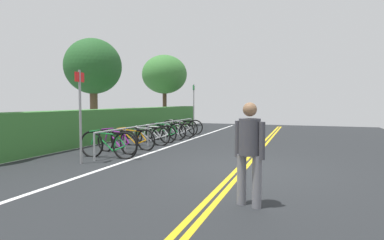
# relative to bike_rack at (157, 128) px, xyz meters

# --- Properties ---
(ground_plane) EXTENTS (29.25, 11.58, 0.05)m
(ground_plane) POSITION_rel_bike_rack_xyz_m (-3.53, -3.86, -0.60)
(ground_plane) COLOR #232628
(centre_line_yellow_inner) EXTENTS (26.33, 0.10, 0.00)m
(centre_line_yellow_inner) POSITION_rel_bike_rack_xyz_m (-3.53, -3.94, -0.58)
(centre_line_yellow_inner) COLOR gold
(centre_line_yellow_inner) RESTS_ON ground_plane
(centre_line_yellow_outer) EXTENTS (26.33, 0.10, 0.00)m
(centre_line_yellow_outer) POSITION_rel_bike_rack_xyz_m (-3.53, -3.78, -0.58)
(centre_line_yellow_outer) COLOR gold
(centre_line_yellow_outer) RESTS_ON ground_plane
(bike_lane_stripe_white) EXTENTS (26.33, 0.12, 0.00)m
(bike_lane_stripe_white) POSITION_rel_bike_rack_xyz_m (-3.53, -0.83, -0.58)
(bike_lane_stripe_white) COLOR white
(bike_lane_stripe_white) RESTS_ON ground_plane
(bike_rack) EXTENTS (7.64, 0.05, 0.76)m
(bike_rack) POSITION_rel_bike_rack_xyz_m (0.00, 0.00, 0.00)
(bike_rack) COLOR #9EA0A5
(bike_rack) RESTS_ON ground_plane
(bicycle_0) EXTENTS (0.46, 1.84, 0.79)m
(bicycle_0) POSITION_rel_bike_rack_xyz_m (-3.32, -0.10, -0.21)
(bicycle_0) COLOR black
(bicycle_0) RESTS_ON ground_plane
(bicycle_1) EXTENTS (0.59, 1.74, 0.76)m
(bicycle_1) POSITION_rel_bike_rack_xyz_m (-2.52, 0.15, -0.22)
(bicycle_1) COLOR black
(bicycle_1) RESTS_ON ground_plane
(bicycle_2) EXTENTS (0.46, 1.79, 0.73)m
(bicycle_2) POSITION_rel_bike_rack_xyz_m (-1.72, 0.08, -0.24)
(bicycle_2) COLOR black
(bicycle_2) RESTS_ON ground_plane
(bicycle_3) EXTENTS (0.60, 1.67, 0.73)m
(bicycle_3) POSITION_rel_bike_rack_xyz_m (-0.76, 0.05, -0.24)
(bicycle_3) COLOR black
(bicycle_3) RESTS_ON ground_plane
(bicycle_4) EXTENTS (0.46, 1.64, 0.72)m
(bicycle_4) POSITION_rel_bike_rack_xyz_m (0.07, 0.10, -0.24)
(bicycle_4) COLOR black
(bicycle_4) RESTS_ON ground_plane
(bicycle_5) EXTENTS (0.51, 1.67, 0.76)m
(bicycle_5) POSITION_rel_bike_rack_xyz_m (0.89, 0.05, -0.22)
(bicycle_5) COLOR black
(bicycle_5) RESTS_ON ground_plane
(bicycle_6) EXTENTS (0.53, 1.70, 0.70)m
(bicycle_6) POSITION_rel_bike_rack_xyz_m (1.61, -0.04, -0.25)
(bicycle_6) COLOR black
(bicycle_6) RESTS_ON ground_plane
(bicycle_7) EXTENTS (0.46, 1.73, 0.79)m
(bicycle_7) POSITION_rel_bike_rack_xyz_m (2.41, 0.07, -0.21)
(bicycle_7) COLOR black
(bicycle_7) RESTS_ON ground_plane
(bicycle_8) EXTENTS (0.54, 1.71, 0.75)m
(bicycle_8) POSITION_rel_bike_rack_xyz_m (3.28, 0.13, -0.23)
(bicycle_8) COLOR black
(bicycle_8) RESTS_ON ground_plane
(pedestrian) EXTENTS (0.32, 0.47, 1.55)m
(pedestrian) POSITION_rel_bike_rack_xyz_m (-5.99, -4.45, 0.30)
(pedestrian) COLOR slate
(pedestrian) RESTS_ON ground_plane
(sign_post_near) EXTENTS (0.36, 0.06, 2.36)m
(sign_post_near) POSITION_rel_bike_rack_xyz_m (-4.22, 0.08, 0.83)
(sign_post_near) COLOR gray
(sign_post_near) RESTS_ON ground_plane
(sign_post_far) EXTENTS (0.36, 0.08, 2.48)m
(sign_post_far) POSITION_rel_bike_rack_xyz_m (4.73, 0.19, 0.90)
(sign_post_far) COLOR gray
(sign_post_far) RESTS_ON ground_plane
(hedge_backdrop) EXTENTS (16.59, 0.82, 1.27)m
(hedge_backdrop) POSITION_rel_bike_rack_xyz_m (1.50, 2.36, 0.05)
(hedge_backdrop) COLOR #387533
(hedge_backdrop) RESTS_ON ground_plane
(tree_mid) EXTENTS (2.65, 2.65, 4.53)m
(tree_mid) POSITION_rel_bike_rack_xyz_m (1.65, 4.14, 2.63)
(tree_mid) COLOR brown
(tree_mid) RESTS_ON ground_plane
(tree_far_right) EXTENTS (2.92, 2.92, 4.61)m
(tree_far_right) POSITION_rel_bike_rack_xyz_m (7.90, 3.33, 2.76)
(tree_far_right) COLOR #473323
(tree_far_right) RESTS_ON ground_plane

